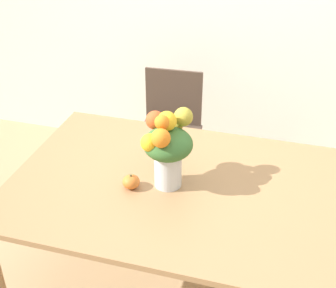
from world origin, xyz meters
name	(u,v)px	position (x,y,z in m)	size (l,w,h in m)	color
ground_plane	(171,285)	(0.00, 0.00, 0.00)	(12.00, 12.00, 0.00)	tan
dining_table	(172,195)	(0.00, 0.00, 0.66)	(1.60, 1.12, 0.73)	#9E754C
flower_vase	(167,147)	(-0.02, -0.01, 0.94)	(0.26, 0.28, 0.39)	silver
pumpkin	(131,182)	(-0.18, -0.09, 0.76)	(0.08, 0.08, 0.08)	orange
dining_chair_near_window	(169,132)	(-0.27, 0.91, 0.47)	(0.44, 0.44, 0.88)	#47382D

